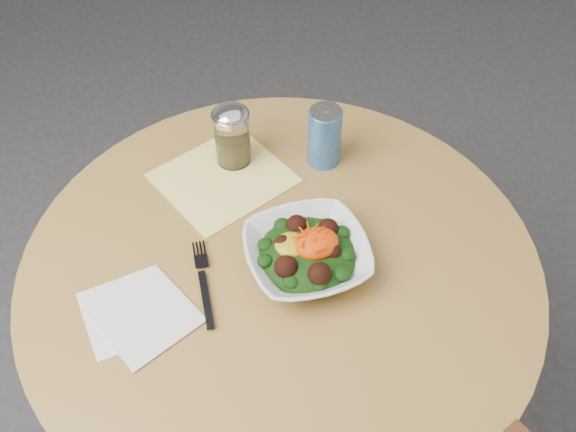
% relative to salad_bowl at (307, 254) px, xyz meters
% --- Properties ---
extents(table, '(0.90, 0.90, 0.75)m').
position_rel_salad_bowl_xyz_m(table, '(-0.04, 0.03, -0.23)').
color(table, black).
rests_on(table, ground).
extents(cloth_napkin, '(0.27, 0.26, 0.00)m').
position_rel_salad_bowl_xyz_m(cloth_napkin, '(-0.05, 0.26, -0.03)').
color(cloth_napkin, yellow).
rests_on(cloth_napkin, table).
extents(paper_napkins, '(0.18, 0.18, 0.00)m').
position_rel_salad_bowl_xyz_m(paper_napkins, '(-0.29, 0.03, -0.03)').
color(paper_napkins, white).
rests_on(paper_napkins, table).
extents(salad_bowl, '(0.24, 0.24, 0.08)m').
position_rel_salad_bowl_xyz_m(salad_bowl, '(0.00, 0.00, 0.00)').
color(salad_bowl, white).
rests_on(salad_bowl, table).
extents(fork, '(0.06, 0.18, 0.00)m').
position_rel_salad_bowl_xyz_m(fork, '(-0.17, 0.04, -0.02)').
color(fork, black).
rests_on(fork, table).
extents(spice_shaker, '(0.07, 0.07, 0.13)m').
position_rel_salad_bowl_xyz_m(spice_shaker, '(-0.01, 0.29, 0.04)').
color(spice_shaker, silver).
rests_on(spice_shaker, table).
extents(beverage_can, '(0.07, 0.07, 0.13)m').
position_rel_salad_bowl_xyz_m(beverage_can, '(0.15, 0.22, 0.03)').
color(beverage_can, navy).
rests_on(beverage_can, table).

